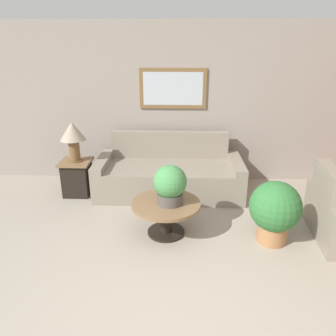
{
  "coord_description": "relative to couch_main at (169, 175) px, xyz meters",
  "views": [
    {
      "loc": [
        -0.03,
        -2.03,
        2.24
      ],
      "look_at": [
        -0.2,
        2.25,
        0.61
      ],
      "focal_mm": 35.0,
      "sensor_mm": 36.0,
      "label": 1
    }
  ],
  "objects": [
    {
      "name": "wall_back",
      "position": [
        0.2,
        0.62,
        1.02
      ],
      "size": [
        7.49,
        0.09,
        2.6
      ],
      "color": "gray",
      "rests_on": "ground_plane"
    },
    {
      "name": "ground_plane",
      "position": [
        0.2,
        -2.8,
        -0.29
      ],
      "size": [
        20.0,
        20.0,
        0.0
      ],
      "primitive_type": "plane",
      "color": "gray"
    },
    {
      "name": "potted_plant_on_table",
      "position": [
        0.05,
        -1.26,
        0.39
      ],
      "size": [
        0.4,
        0.4,
        0.49
      ],
      "color": "#4C4742",
      "rests_on": "coffee_table"
    },
    {
      "name": "couch_main",
      "position": [
        0.0,
        0.0,
        0.0
      ],
      "size": [
        2.27,
        1.0,
        0.9
      ],
      "color": "gray",
      "rests_on": "ground_plane"
    },
    {
      "name": "side_table",
      "position": [
        -1.44,
        -0.14,
        -0.01
      ],
      "size": [
        0.46,
        0.46,
        0.56
      ],
      "color": "black",
      "rests_on": "ground_plane"
    },
    {
      "name": "table_lamp",
      "position": [
        -1.44,
        -0.14,
        0.68
      ],
      "size": [
        0.38,
        0.38,
        0.61
      ],
      "color": "brown",
      "rests_on": "side_table"
    },
    {
      "name": "potted_plant_floor",
      "position": [
        1.29,
        -1.38,
        0.14
      ],
      "size": [
        0.6,
        0.6,
        0.77
      ],
      "color": "#9E6B42",
      "rests_on": "ground_plane"
    },
    {
      "name": "coffee_table",
      "position": [
        0.01,
        -1.25,
        0.02
      ],
      "size": [
        0.85,
        0.85,
        0.43
      ],
      "color": "black",
      "rests_on": "ground_plane"
    }
  ]
}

